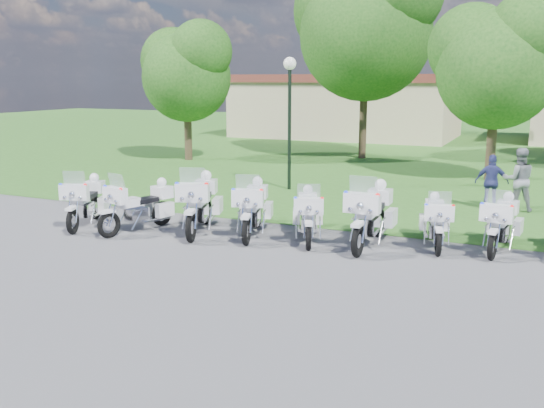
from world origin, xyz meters
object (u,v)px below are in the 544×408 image
at_px(motorcycle_2, 200,203).
at_px(motorcycle_3, 253,208).
at_px(motorcycle_0, 86,201).
at_px(motorcycle_5, 371,214).
at_px(bystander_b, 519,180).
at_px(motorcycle_4, 308,214).
at_px(bystander_c, 492,182).
at_px(lamp_post, 290,91).
at_px(motorcycle_7, 502,223).
at_px(motorcycle_6, 436,221).
at_px(motorcycle_1, 140,205).

xyz_separation_m(motorcycle_2, motorcycle_3, (1.38, 0.25, -0.05)).
xyz_separation_m(motorcycle_0, motorcycle_5, (7.44, 1.21, 0.08)).
distance_m(motorcycle_0, bystander_b, 12.31).
distance_m(motorcycle_4, bystander_c, 6.69).
bearing_deg(lamp_post, motorcycle_0, -111.74).
height_order(motorcycle_2, motorcycle_3, motorcycle_2).
xyz_separation_m(motorcycle_7, lamp_post, (-7.40, 5.14, 2.78)).
bearing_deg(motorcycle_6, lamp_post, -55.86).
bearing_deg(motorcycle_3, motorcycle_5, 168.09).
bearing_deg(motorcycle_4, bystander_c, -145.54).
xyz_separation_m(motorcycle_1, motorcycle_6, (7.16, 1.66, -0.06)).
bearing_deg(motorcycle_4, motorcycle_2, -14.79).
bearing_deg(motorcycle_7, motorcycle_2, 16.48).
height_order(motorcycle_6, motorcycle_7, motorcycle_7).
height_order(motorcycle_7, bystander_c, bystander_c).
relative_size(motorcycle_2, bystander_b, 1.36).
xyz_separation_m(motorcycle_2, motorcycle_5, (4.32, 0.52, -0.00)).
bearing_deg(motorcycle_0, motorcycle_4, 168.85).
height_order(motorcycle_5, lamp_post, lamp_post).
height_order(lamp_post, bystander_c, lamp_post).
relative_size(motorcycle_1, bystander_b, 1.23).
bearing_deg(lamp_post, motorcycle_2, -87.65).
distance_m(motorcycle_2, motorcycle_3, 1.40).
bearing_deg(motorcycle_7, motorcycle_3, 16.55).
bearing_deg(bystander_c, motorcycle_7, 90.98).
bearing_deg(motorcycle_1, motorcycle_3, -148.63).
bearing_deg(motorcycle_4, motorcycle_1, -9.58).
distance_m(motorcycle_1, motorcycle_6, 7.35).
height_order(motorcycle_3, motorcycle_5, motorcycle_5).
bearing_deg(motorcycle_1, motorcycle_4, -152.67).
height_order(motorcycle_5, motorcycle_7, motorcycle_5).
distance_m(motorcycle_2, motorcycle_7, 7.26).
height_order(motorcycle_5, motorcycle_6, motorcycle_5).
bearing_deg(bystander_b, motorcycle_0, 17.94).
distance_m(lamp_post, bystander_c, 7.29).
xyz_separation_m(motorcycle_1, lamp_post, (1.17, 7.04, 2.75)).
distance_m(motorcycle_3, motorcycle_4, 1.44).
relative_size(motorcycle_0, motorcycle_6, 1.07).
distance_m(motorcycle_1, lamp_post, 7.65).
bearing_deg(motorcycle_6, motorcycle_0, -2.56).
bearing_deg(motorcycle_2, motorcycle_0, -6.75).
bearing_deg(motorcycle_1, motorcycle_0, 18.78).
xyz_separation_m(motorcycle_1, motorcycle_7, (8.57, 1.91, -0.02)).
relative_size(motorcycle_4, bystander_b, 1.14).
height_order(motorcycle_4, motorcycle_7, motorcycle_7).
distance_m(bystander_b, bystander_c, 0.75).
relative_size(motorcycle_4, lamp_post, 0.46).
distance_m(motorcycle_3, lamp_post, 6.99).
bearing_deg(motorcycle_1, bystander_b, -128.13).
height_order(motorcycle_2, motorcycle_6, motorcycle_2).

